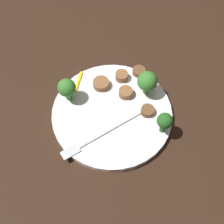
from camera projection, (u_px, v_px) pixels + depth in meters
name	position (u px, v px, depth m)	size (l,w,h in m)	color
ground_plane	(112.00, 115.00, 0.60)	(1.40, 1.40, 0.00)	black
plate	(112.00, 114.00, 0.60)	(0.24, 0.24, 0.01)	white
fork	(98.00, 137.00, 0.56)	(0.18, 0.05, 0.00)	silver
broccoli_floret_0	(165.00, 121.00, 0.54)	(0.03, 0.03, 0.05)	#296420
broccoli_floret_1	(67.00, 88.00, 0.57)	(0.04, 0.04, 0.06)	#408630
broccoli_floret_2	(147.00, 81.00, 0.58)	(0.04, 0.04, 0.06)	#408630
sausage_slice_0	(126.00, 93.00, 0.60)	(0.03, 0.03, 0.02)	brown
sausage_slice_1	(139.00, 71.00, 0.63)	(0.03, 0.03, 0.01)	brown
sausage_slice_2	(147.00, 111.00, 0.58)	(0.03, 0.03, 0.01)	brown
sausage_slice_3	(122.00, 76.00, 0.62)	(0.03, 0.03, 0.02)	brown
sausage_slice_4	(101.00, 84.00, 0.62)	(0.03, 0.03, 0.01)	brown
pepper_strip_0	(78.00, 82.00, 0.63)	(0.05, 0.01, 0.00)	yellow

